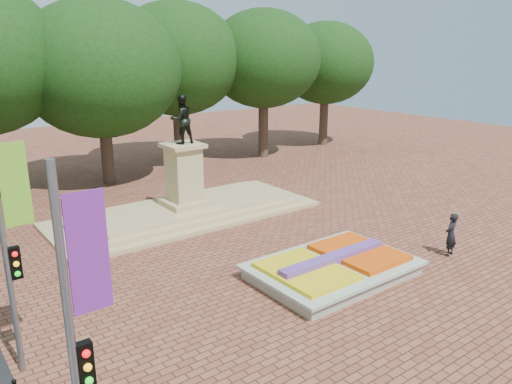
% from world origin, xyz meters
% --- Properties ---
extents(ground, '(90.00, 90.00, 0.00)m').
position_xyz_m(ground, '(0.00, 0.00, 0.00)').
color(ground, brown).
rests_on(ground, ground).
extents(flower_bed, '(6.30, 4.30, 0.91)m').
position_xyz_m(flower_bed, '(1.03, -2.00, 0.38)').
color(flower_bed, gray).
rests_on(flower_bed, ground).
extents(monument, '(14.00, 6.00, 6.40)m').
position_xyz_m(monument, '(0.00, 8.00, 0.88)').
color(monument, tan).
rests_on(monument, ground).
extents(tree_row_back, '(44.80, 8.80, 10.43)m').
position_xyz_m(tree_row_back, '(2.33, 18.00, 6.67)').
color(tree_row_back, '#3A2820').
rests_on(tree_row_back, ground).
extents(banner_poles, '(0.88, 11.17, 7.00)m').
position_xyz_m(banner_poles, '(-10.08, -1.31, 3.88)').
color(banner_poles, slate).
rests_on(banner_poles, ground).
extents(bollard_row, '(0.12, 13.12, 0.98)m').
position_xyz_m(bollard_row, '(-10.70, -1.50, 0.53)').
color(bollard_row, black).
rests_on(bollard_row, ground).
extents(pedestrian, '(0.76, 0.57, 1.90)m').
position_xyz_m(pedestrian, '(6.52, -3.55, 0.95)').
color(pedestrian, black).
rests_on(pedestrian, ground).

